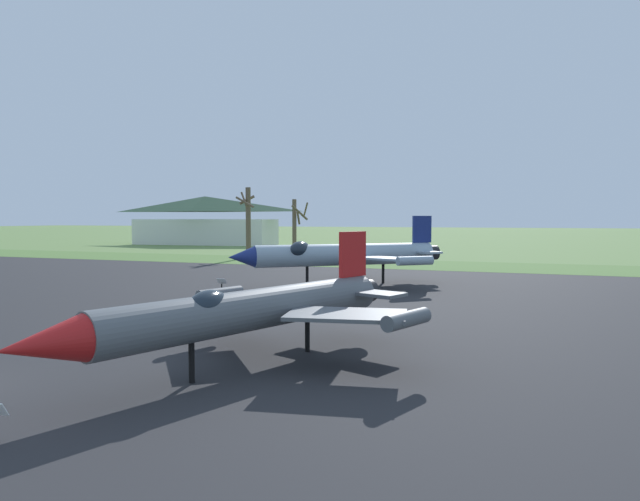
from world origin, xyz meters
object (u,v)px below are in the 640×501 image
object	(u,v)px
jet_fighter_rear_left	(248,310)
visitor_building	(205,221)
info_placard_rear_center	(222,285)
jet_fighter_rear_center	(342,254)

from	to	relation	value
jet_fighter_rear_left	visitor_building	distance (m)	88.04
jet_fighter_rear_left	visitor_building	bearing A→B (deg)	122.92
info_placard_rear_center	visitor_building	world-z (taller)	visitor_building
info_placard_rear_center	jet_fighter_rear_center	bearing A→B (deg)	55.07
jet_fighter_rear_center	visitor_building	distance (m)	67.69
jet_fighter_rear_center	info_placard_rear_center	world-z (taller)	jet_fighter_rear_center
jet_fighter_rear_left	visitor_building	xyz separation A→B (m)	(-47.83, 73.87, 2.48)
visitor_building	jet_fighter_rear_left	bearing A→B (deg)	-57.08
jet_fighter_rear_center	visitor_building	world-z (taller)	visitor_building
jet_fighter_rear_center	visitor_building	xyz separation A→B (m)	(-43.61, 51.72, 2.13)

